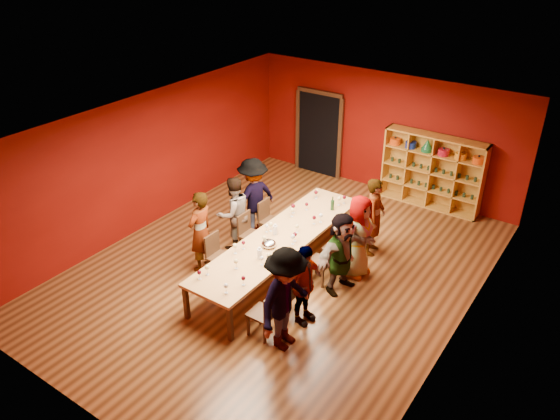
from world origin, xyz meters
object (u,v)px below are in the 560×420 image
(person_left_2, at_px, (234,213))
(wine_bottle, at_px, (332,205))
(person_right_2, at_px, (342,253))
(chair_person_left_3, at_px, (268,218))
(person_left_1, at_px, (200,232))
(person_right_3, at_px, (358,237))
(shelving_unit, at_px, (433,168))
(chair_person_right_3, at_px, (339,246))
(person_right_4, at_px, (375,217))
(chair_person_right_0, at_px, (266,312))
(chair_person_left_1, at_px, (217,253))
(chair_person_right_4, at_px, (361,227))
(person_left_3, at_px, (253,197))
(chair_person_left_2, at_px, (248,231))
(chair_person_right_1, at_px, (289,291))
(chair_person_right_2, at_px, (324,260))
(person_right_1, at_px, (303,285))
(person_right_0, at_px, (286,300))
(tasting_table, at_px, (281,239))
(spittoon_bowl, at_px, (269,244))

(person_left_2, relative_size, wine_bottle, 5.25)
(person_right_2, bearing_deg, chair_person_left_3, 85.02)
(person_left_1, xyz_separation_m, person_right_3, (2.60, 1.58, -0.00))
(shelving_unit, relative_size, person_left_1, 1.41)
(chair_person_right_3, xyz_separation_m, person_right_4, (0.29, 0.91, 0.34))
(chair_person_right_0, bearing_deg, person_left_1, 158.14)
(chair_person_left_1, bearing_deg, person_right_3, 35.49)
(chair_person_right_4, bearing_deg, person_right_3, -66.73)
(shelving_unit, distance_m, person_left_1, 5.83)
(person_right_3, relative_size, wine_bottle, 5.51)
(person_left_1, bearing_deg, person_right_3, 119.31)
(person_right_3, xyz_separation_m, wine_bottle, (-1.03, 0.81, 0.02))
(chair_person_left_1, height_order, person_left_3, person_left_3)
(chair_person_left_1, distance_m, chair_person_left_2, 1.00)
(chair_person_right_1, height_order, chair_person_right_2, same)
(person_right_3, bearing_deg, person_left_2, 106.71)
(wine_bottle, bearing_deg, chair_person_right_4, 8.35)
(person_left_3, relative_size, person_right_1, 1.16)
(chair_person_right_3, bearing_deg, wine_bottle, 128.36)
(person_left_2, relative_size, chair_person_left_3, 1.81)
(chair_person_right_1, xyz_separation_m, person_right_3, (0.39, 1.79, 0.35))
(person_left_3, height_order, chair_person_right_0, person_left_3)
(chair_person_left_2, xyz_separation_m, person_right_1, (2.11, -1.21, 0.26))
(person_right_0, xyz_separation_m, chair_person_right_4, (-0.39, 3.37, -0.42))
(person_right_2, xyz_separation_m, wine_bottle, (-1.01, 1.42, 0.06))
(tasting_table, xyz_separation_m, chair_person_right_2, (0.91, 0.12, -0.20))
(spittoon_bowl, bearing_deg, person_left_1, -161.61)
(person_right_0, relative_size, chair_person_right_4, 2.07)
(shelving_unit, xyz_separation_m, chair_person_left_2, (-2.31, -4.17, -0.49))
(chair_person_left_3, bearing_deg, chair_person_left_1, -90.00)
(chair_person_left_1, relative_size, person_right_3, 0.53)
(tasting_table, xyz_separation_m, person_left_1, (-1.30, -0.85, 0.15))
(chair_person_left_1, xyz_separation_m, spittoon_bowl, (0.93, 0.44, 0.32))
(chair_person_left_1, relative_size, chair_person_left_3, 1.00)
(spittoon_bowl, bearing_deg, person_left_3, 136.38)
(chair_person_right_1, bearing_deg, chair_person_right_3, 90.00)
(person_right_2, height_order, chair_person_right_4, person_right_2)
(tasting_table, height_order, chair_person_right_4, chair_person_right_4)
(chair_person_right_2, height_order, wine_bottle, wine_bottle)
(chair_person_left_1, xyz_separation_m, person_right_0, (2.21, -0.89, 0.42))
(person_left_1, distance_m, person_right_3, 3.04)
(person_right_1, bearing_deg, person_left_1, 93.28)
(person_left_2, bearing_deg, person_right_1, 83.69)
(chair_person_right_4, bearing_deg, spittoon_bowl, -113.64)
(chair_person_right_3, distance_m, spittoon_bowl, 1.48)
(person_right_0, xyz_separation_m, person_right_4, (-0.09, 3.37, -0.08))
(tasting_table, height_order, person_left_2, person_left_2)
(chair_person_left_1, xyz_separation_m, person_left_3, (-0.39, 1.69, 0.39))
(tasting_table, height_order, person_right_2, person_right_2)
(chair_person_left_3, xyz_separation_m, person_right_1, (2.11, -1.91, 0.26))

